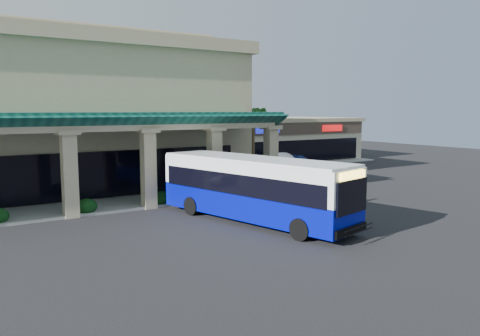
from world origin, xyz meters
TOP-DOWN VIEW (x-y plane):
  - ground at (0.00, 0.00)m, footprint 110.00×110.00m
  - main_building at (-8.00, 16.00)m, footprint 30.80×14.80m
  - arcade at (-8.00, 6.80)m, footprint 30.00×6.20m
  - strip_mall at (18.00, 24.00)m, footprint 22.50×12.50m
  - palm_0 at (8.50, 11.00)m, footprint 2.40×2.40m
  - palm_1 at (9.50, 14.00)m, footprint 2.40×2.40m
  - broadleaf_tree at (7.50, 19.00)m, footprint 2.60×2.60m
  - transit_bus at (0.28, -1.00)m, footprint 5.47×12.33m
  - pedestrian at (6.96, -0.48)m, footprint 0.46×0.65m
  - car_silver at (12.12, 14.78)m, footprint 2.57×4.71m
  - car_white at (13.92, 14.24)m, footprint 2.02×5.33m
  - car_red at (16.14, 14.29)m, footprint 3.30×5.34m

SIDE VIEW (x-z plane):
  - ground at x=0.00m, z-range 0.00..0.00m
  - car_red at x=16.14m, z-range 0.00..1.44m
  - car_silver at x=12.12m, z-range 0.00..1.52m
  - pedestrian at x=6.96m, z-range 0.00..1.68m
  - car_white at x=13.92m, z-range 0.00..1.74m
  - transit_bus at x=0.28m, z-range 0.00..3.35m
  - broadleaf_tree at x=7.50m, z-range 0.00..4.81m
  - strip_mall at x=18.00m, z-range 0.00..4.90m
  - arcade at x=-8.00m, z-range 0.00..5.70m
  - palm_1 at x=9.50m, z-range 0.00..5.80m
  - palm_0 at x=8.50m, z-range 0.00..6.60m
  - main_building at x=-8.00m, z-range 0.00..11.35m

